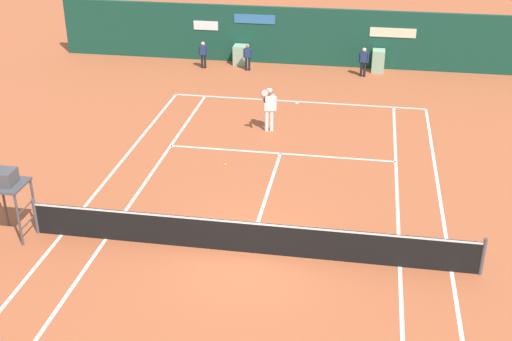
# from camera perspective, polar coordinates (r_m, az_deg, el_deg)

# --- Properties ---
(ground_plane) EXTENTS (80.00, 80.00, 0.01)m
(ground_plane) POSITION_cam_1_polar(r_m,az_deg,el_deg) (18.58, -0.37, -6.00)
(ground_plane) COLOR #B25633
(tennis_net) EXTENTS (12.10, 0.10, 1.07)m
(tennis_net) POSITION_cam_1_polar(r_m,az_deg,el_deg) (17.83, -0.69, -5.59)
(tennis_net) COLOR #4C4C51
(tennis_net) RESTS_ON ground_plane
(sponsor_back_wall) EXTENTS (25.00, 1.02, 2.76)m
(sponsor_back_wall) POSITION_cam_1_polar(r_m,az_deg,el_deg) (33.11, 4.64, 11.17)
(sponsor_back_wall) COLOR #144233
(sponsor_back_wall) RESTS_ON ground_plane
(umpire_chair) EXTENTS (1.00, 1.00, 2.41)m
(umpire_chair) POSITION_cam_1_polar(r_m,az_deg,el_deg) (19.27, -20.48, -1.02)
(umpire_chair) COLOR #47474C
(umpire_chair) RESTS_ON ground_plane
(player_on_baseline) EXTENTS (0.53, 0.81, 1.88)m
(player_on_baseline) POSITION_cam_1_polar(r_m,az_deg,el_deg) (25.13, 1.12, 5.49)
(player_on_baseline) COLOR white
(player_on_baseline) RESTS_ON ground_plane
(ball_kid_centre_post) EXTENTS (0.45, 0.21, 1.37)m
(ball_kid_centre_post) POSITION_cam_1_polar(r_m,az_deg,el_deg) (31.78, 9.12, 9.24)
(ball_kid_centre_post) COLOR black
(ball_kid_centre_post) RESTS_ON ground_plane
(ball_kid_right_post) EXTENTS (0.43, 0.18, 1.30)m
(ball_kid_right_post) POSITION_cam_1_polar(r_m,az_deg,el_deg) (32.73, -4.50, 9.92)
(ball_kid_right_post) COLOR black
(ball_kid_right_post) RESTS_ON ground_plane
(ball_kid_left_post) EXTENTS (0.42, 0.18, 1.27)m
(ball_kid_left_post) POSITION_cam_1_polar(r_m,az_deg,el_deg) (32.29, -0.71, 9.74)
(ball_kid_left_post) COLOR black
(ball_kid_left_post) RESTS_ON ground_plane
(tennis_ball_near_service_line) EXTENTS (0.07, 0.07, 0.07)m
(tennis_ball_near_service_line) POSITION_cam_1_polar(r_m,az_deg,el_deg) (22.77, -2.64, 0.51)
(tennis_ball_near_service_line) COLOR #CCE033
(tennis_ball_near_service_line) RESTS_ON ground_plane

